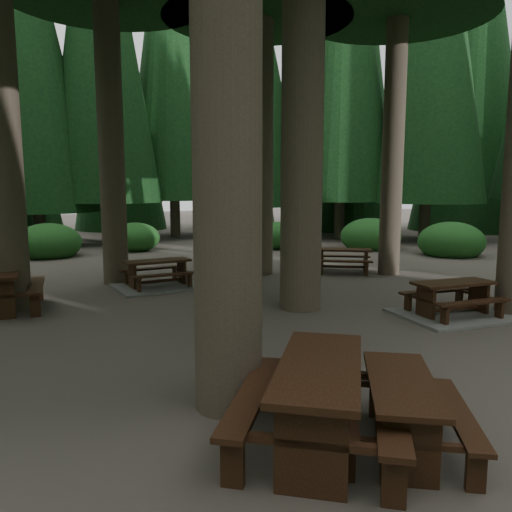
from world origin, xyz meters
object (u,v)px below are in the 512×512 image
picnic_table_c (158,279)px  picnic_table_f (319,392)px  picnic_table_e (401,403)px  picnic_table_a (452,305)px  picnic_table_b (2,284)px  picnic_table_d (344,257)px

picnic_table_c → picnic_table_f: 8.32m
picnic_table_e → picnic_table_c: bearing=35.0°
picnic_table_c → picnic_table_f: (-1.73, -8.13, 0.34)m
picnic_table_a → picnic_table_e: bearing=-136.1°
picnic_table_b → picnic_table_f: picnic_table_f is taller
picnic_table_a → picnic_table_d: 5.24m
picnic_table_d → picnic_table_f: bearing=-92.5°
picnic_table_a → picnic_table_b: picnic_table_b is taller
picnic_table_a → picnic_table_b: (-7.20, 5.34, 0.33)m
picnic_table_c → picnic_table_d: size_ratio=1.05×
picnic_table_d → picnic_table_f: 10.19m
picnic_table_b → picnic_table_f: bearing=-154.3°
picnic_table_b → picnic_table_e: (2.46, -8.09, -0.10)m
picnic_table_b → picnic_table_e: picnic_table_b is taller
picnic_table_b → picnic_table_f: 7.87m
picnic_table_a → picnic_table_e: picnic_table_a is taller
picnic_table_b → picnic_table_c: picnic_table_b is taller
picnic_table_b → picnic_table_d: picnic_table_b is taller
picnic_table_b → picnic_table_d: (9.00, -0.43, -0.09)m
picnic_table_b → picnic_table_c: bearing=-70.0°
picnic_table_b → picnic_table_e: size_ratio=1.09×
picnic_table_c → picnic_table_b: bearing=-168.3°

